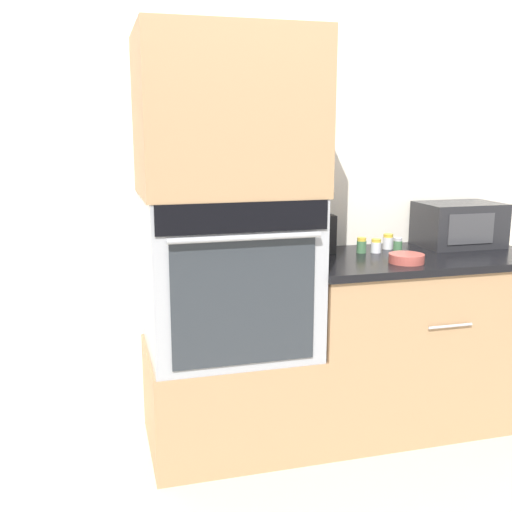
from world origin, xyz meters
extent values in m
plane|color=beige|center=(0.00, 0.00, 0.00)|extent=(12.00, 12.00, 0.00)
cube|color=silver|center=(0.00, 0.63, 1.25)|extent=(8.00, 0.05, 2.50)
cube|color=#A87F56|center=(-0.38, 0.30, 0.24)|extent=(0.76, 0.60, 0.48)
cube|color=#9EA0A5|center=(-0.38, 0.30, 0.83)|extent=(0.73, 0.59, 0.71)
cube|color=black|center=(-0.38, 0.00, 1.13)|extent=(0.70, 0.01, 0.12)
cube|color=orange|center=(-0.38, 0.00, 1.13)|extent=(0.09, 0.00, 0.03)
cube|color=#282D33|center=(-0.38, 0.00, 0.78)|extent=(0.60, 0.01, 0.53)
cylinder|color=#9EA0A5|center=(-0.38, -0.03, 1.05)|extent=(0.62, 0.02, 0.02)
cube|color=#A87F56|center=(-0.38, 0.30, 1.53)|extent=(0.76, 0.60, 0.68)
cube|color=#A87F56|center=(0.58, 0.30, 0.42)|extent=(1.16, 0.60, 0.84)
cube|color=black|center=(0.58, 0.30, 0.85)|extent=(1.18, 0.63, 0.03)
cylinder|color=#B7B7BC|center=(0.58, -0.01, 0.60)|extent=(0.22, 0.01, 0.01)
cube|color=#232326|center=(0.89, 0.45, 0.98)|extent=(0.42, 0.28, 0.23)
cube|color=#3D3D3F|center=(0.87, 0.30, 0.98)|extent=(0.26, 0.01, 0.15)
cube|color=black|center=(0.13, 0.48, 0.96)|extent=(0.12, 0.14, 0.19)
cylinder|color=black|center=(0.10, 0.48, 1.08)|extent=(0.02, 0.02, 0.04)
cylinder|color=black|center=(0.13, 0.48, 1.08)|extent=(0.02, 0.02, 0.04)
cylinder|color=black|center=(0.16, 0.48, 1.08)|extent=(0.02, 0.02, 0.04)
cylinder|color=#B24C42|center=(0.43, 0.14, 0.89)|extent=(0.16, 0.16, 0.04)
cylinder|color=#427047|center=(0.32, 0.41, 0.90)|extent=(0.05, 0.05, 0.06)
cylinder|color=gold|center=(0.32, 0.41, 0.94)|extent=(0.04, 0.04, 0.02)
cylinder|color=silver|center=(0.50, 0.46, 0.90)|extent=(0.05, 0.05, 0.06)
cylinder|color=gold|center=(0.50, 0.46, 0.94)|extent=(0.05, 0.05, 0.02)
cylinder|color=silver|center=(0.40, 0.39, 0.90)|extent=(0.05, 0.05, 0.05)
cylinder|color=gold|center=(0.40, 0.39, 0.93)|extent=(0.05, 0.05, 0.02)
cylinder|color=#427047|center=(0.51, 0.39, 0.90)|extent=(0.04, 0.04, 0.05)
cylinder|color=#B7B7BC|center=(0.51, 0.39, 0.93)|extent=(0.04, 0.04, 0.02)
camera|label=1|loc=(-0.94, -2.27, 1.47)|focal=42.00mm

